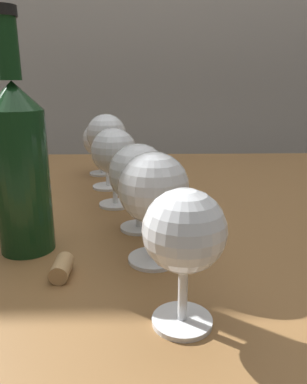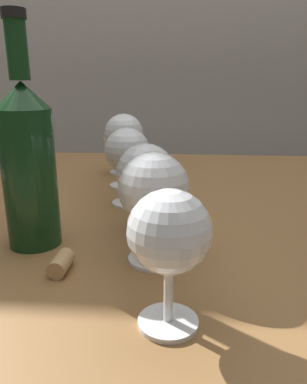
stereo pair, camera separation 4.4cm
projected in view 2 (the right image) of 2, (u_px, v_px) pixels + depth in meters
The scene contains 10 objects.
back_wall at pixel (197, 2), 1.54m from camera, with size 5.00×0.08×2.60m, color gray.
dining_table at pixel (204, 242), 0.72m from camera, with size 1.37×0.98×0.75m.
wine_glass_merlot at pixel (169, 235), 0.32m from camera, with size 0.08×0.08×0.13m.
wine_glass_amber at pixel (154, 190), 0.44m from camera, with size 0.09×0.09×0.14m.
wine_glass_cabernet at pixel (146, 175), 0.55m from camera, with size 0.09×0.09×0.13m.
wine_glass_port at pixel (127, 153), 0.66m from camera, with size 0.08×0.08×0.14m.
wine_glass_pinot at pixel (124, 135), 0.77m from camera, with size 0.08×0.08×0.16m.
wine_glass_white at pixel (121, 139), 0.90m from camera, with size 0.08×0.08×0.13m.
wine_bottle at pixel (28, 162), 0.48m from camera, with size 0.07×0.07×0.30m.
cork at pixel (61, 263), 0.44m from camera, with size 0.02×0.02×0.04m, color tan.
Camera 2 is at (-0.05, -0.67, 0.97)m, focal length 34.06 mm.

